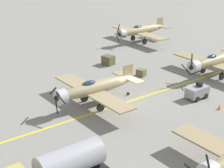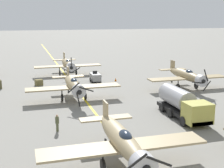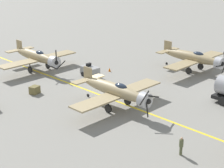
{
  "view_description": "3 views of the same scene",
  "coord_description": "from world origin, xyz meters",
  "px_view_note": "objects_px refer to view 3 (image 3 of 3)",
  "views": [
    {
      "loc": [
        -28.44,
        24.68,
        16.75
      ],
      "look_at": [
        -1.98,
        4.46,
        3.59
      ],
      "focal_mm": 60.0,
      "sensor_mm": 36.0,
      "label": 1
    },
    {
      "loc": [
        7.46,
        42.99,
        10.62
      ],
      "look_at": [
        -1.8,
        11.1,
        3.34
      ],
      "focal_mm": 50.0,
      "sensor_mm": 36.0,
      "label": 2
    },
    {
      "loc": [
        28.3,
        30.41,
        16.23
      ],
      "look_at": [
        0.1,
        2.28,
        1.94
      ],
      "focal_mm": 60.0,
      "sensor_mm": 36.0,
      "label": 3
    }
  ],
  "objects_px": {
    "tow_tractor": "(90,71)",
    "supply_crate_mid_lane": "(35,90)",
    "airplane_mid_center": "(116,90)",
    "airplane_mid_left": "(193,58)",
    "airplane_near_center": "(37,57)",
    "ground_crew_walking": "(181,145)",
    "traffic_cone": "(110,70)"
  },
  "relations": [
    {
      "from": "airplane_mid_center",
      "to": "traffic_cone",
      "type": "distance_m",
      "value": 13.11
    },
    {
      "from": "ground_crew_walking",
      "to": "supply_crate_mid_lane",
      "type": "xyz_separation_m",
      "value": [
        0.51,
        -20.75,
        -0.44
      ]
    },
    {
      "from": "airplane_mid_left",
      "to": "airplane_mid_center",
      "type": "bearing_deg",
      "value": 22.19
    },
    {
      "from": "tow_tractor",
      "to": "ground_crew_walking",
      "type": "bearing_deg",
      "value": 67.75
    },
    {
      "from": "ground_crew_walking",
      "to": "supply_crate_mid_lane",
      "type": "relative_size",
      "value": 1.5
    },
    {
      "from": "airplane_mid_left",
      "to": "airplane_near_center",
      "type": "height_order",
      "value": "airplane_near_center"
    },
    {
      "from": "ground_crew_walking",
      "to": "traffic_cone",
      "type": "distance_m",
      "value": 23.77
    },
    {
      "from": "supply_crate_mid_lane",
      "to": "traffic_cone",
      "type": "relative_size",
      "value": 2.0
    },
    {
      "from": "airplane_mid_center",
      "to": "supply_crate_mid_lane",
      "type": "distance_m",
      "value": 10.72
    },
    {
      "from": "tow_tractor",
      "to": "supply_crate_mid_lane",
      "type": "height_order",
      "value": "tow_tractor"
    },
    {
      "from": "airplane_mid_left",
      "to": "airplane_near_center",
      "type": "relative_size",
      "value": 1.0
    },
    {
      "from": "tow_tractor",
      "to": "airplane_mid_center",
      "type": "bearing_deg",
      "value": 62.37
    },
    {
      "from": "airplane_mid_center",
      "to": "airplane_mid_left",
      "type": "bearing_deg",
      "value": -163.82
    },
    {
      "from": "airplane_mid_center",
      "to": "ground_crew_walking",
      "type": "relative_size",
      "value": 7.28
    },
    {
      "from": "airplane_near_center",
      "to": "traffic_cone",
      "type": "relative_size",
      "value": 21.82
    },
    {
      "from": "airplane_mid_left",
      "to": "airplane_near_center",
      "type": "bearing_deg",
      "value": -28.96
    },
    {
      "from": "airplane_mid_left",
      "to": "traffic_cone",
      "type": "height_order",
      "value": "airplane_mid_left"
    },
    {
      "from": "supply_crate_mid_lane",
      "to": "tow_tractor",
      "type": "bearing_deg",
      "value": -178.81
    },
    {
      "from": "airplane_mid_center",
      "to": "traffic_cone",
      "type": "height_order",
      "value": "airplane_mid_center"
    },
    {
      "from": "airplane_near_center",
      "to": "ground_crew_walking",
      "type": "xyz_separation_m",
      "value": [
        5.09,
        28.27,
        -1.11
      ]
    },
    {
      "from": "airplane_mid_left",
      "to": "ground_crew_walking",
      "type": "xyz_separation_m",
      "value": [
        20.34,
        12.28,
        -1.11
      ]
    },
    {
      "from": "airplane_mid_left",
      "to": "airplane_mid_center",
      "type": "height_order",
      "value": "airplane_mid_left"
    },
    {
      "from": "supply_crate_mid_lane",
      "to": "traffic_cone",
      "type": "distance_m",
      "value": 12.44
    },
    {
      "from": "airplane_near_center",
      "to": "ground_crew_walking",
      "type": "relative_size",
      "value": 7.28
    },
    {
      "from": "tow_tractor",
      "to": "traffic_cone",
      "type": "xyz_separation_m",
      "value": [
        -3.36,
        0.39,
        -0.52
      ]
    },
    {
      "from": "ground_crew_walking",
      "to": "supply_crate_mid_lane",
      "type": "bearing_deg",
      "value": -88.59
    },
    {
      "from": "airplane_mid_center",
      "to": "airplane_near_center",
      "type": "height_order",
      "value": "airplane_near_center"
    },
    {
      "from": "supply_crate_mid_lane",
      "to": "airplane_mid_center",
      "type": "bearing_deg",
      "value": 110.98
    },
    {
      "from": "airplane_mid_center",
      "to": "ground_crew_walking",
      "type": "xyz_separation_m",
      "value": [
        3.29,
        10.85,
        -1.11
      ]
    },
    {
      "from": "airplane_mid_left",
      "to": "ground_crew_walking",
      "type": "relative_size",
      "value": 7.28
    },
    {
      "from": "airplane_mid_center",
      "to": "airplane_near_center",
      "type": "xyz_separation_m",
      "value": [
        -1.8,
        -17.42,
        0.0
      ]
    },
    {
      "from": "ground_crew_walking",
      "to": "supply_crate_mid_lane",
      "type": "height_order",
      "value": "ground_crew_walking"
    }
  ]
}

